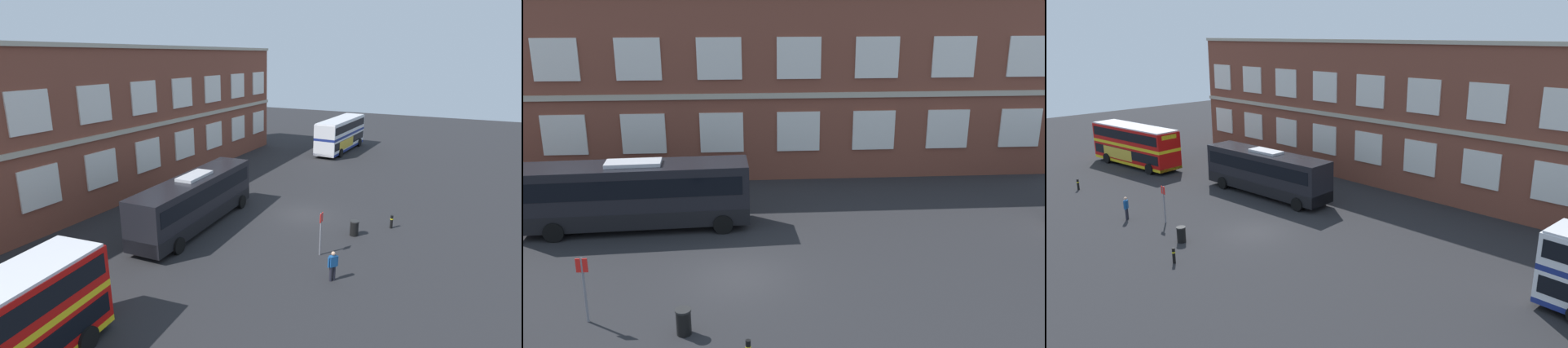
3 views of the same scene
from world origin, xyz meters
The scene contains 5 objects.
ground_plane centered at (0.00, 2.00, 0.00)m, with size 120.00×120.00×0.00m, color #232326.
brick_terminal_building centered at (-1.21, 17.98, 6.08)m, with size 46.24×8.19×12.46m.
touring_coach centered at (-5.55, 6.02, 1.91)m, with size 12.13×3.41×3.80m.
bus_stand_flag centered at (-5.86, -3.24, 1.64)m, with size 0.44×0.10×2.70m.
station_litter_bin centered at (-2.07, -4.32, 0.52)m, with size 0.60×0.60×1.03m.
Camera 2 is at (0.37, -22.70, 11.98)m, focal length 38.60 mm.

